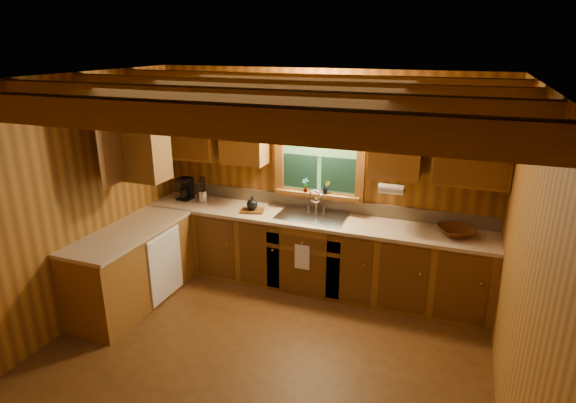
# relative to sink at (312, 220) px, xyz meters

# --- Properties ---
(room) EXTENTS (4.20, 4.20, 4.20)m
(room) POSITION_rel_sink_xyz_m (0.00, -1.60, 0.44)
(room) COLOR #513113
(room) RESTS_ON ground
(ceiling_beams) EXTENTS (4.20, 2.54, 0.18)m
(ceiling_beams) POSITION_rel_sink_xyz_m (0.00, -1.60, 1.63)
(ceiling_beams) COLOR brown
(ceiling_beams) RESTS_ON room
(base_cabinets) EXTENTS (4.20, 2.22, 0.86)m
(base_cabinets) POSITION_rel_sink_xyz_m (-0.49, -0.32, -0.43)
(base_cabinets) COLOR brown
(base_cabinets) RESTS_ON ground
(countertop) EXTENTS (4.20, 2.24, 0.04)m
(countertop) POSITION_rel_sink_xyz_m (-0.48, -0.31, 0.02)
(countertop) COLOR tan
(countertop) RESTS_ON base_cabinets
(backsplash) EXTENTS (4.20, 0.02, 0.16)m
(backsplash) POSITION_rel_sink_xyz_m (0.00, 0.28, 0.12)
(backsplash) COLOR tan
(backsplash) RESTS_ON room
(dishwasher_panel) EXTENTS (0.02, 0.60, 0.80)m
(dishwasher_panel) POSITION_rel_sink_xyz_m (-1.47, -0.92, -0.43)
(dishwasher_panel) COLOR white
(dishwasher_panel) RESTS_ON base_cabinets
(upper_cabinets) EXTENTS (4.19, 1.77, 0.78)m
(upper_cabinets) POSITION_rel_sink_xyz_m (-0.56, -0.18, 0.98)
(upper_cabinets) COLOR brown
(upper_cabinets) RESTS_ON room
(window) EXTENTS (1.12, 0.08, 1.00)m
(window) POSITION_rel_sink_xyz_m (0.00, 0.26, 0.67)
(window) COLOR brown
(window) RESTS_ON room
(window_sill) EXTENTS (1.06, 0.14, 0.04)m
(window_sill) POSITION_rel_sink_xyz_m (0.00, 0.22, 0.26)
(window_sill) COLOR brown
(window_sill) RESTS_ON room
(wall_sconce) EXTENTS (0.45, 0.21, 0.17)m
(wall_sconce) POSITION_rel_sink_xyz_m (0.00, 0.14, 1.31)
(wall_sconce) COLOR black
(wall_sconce) RESTS_ON room
(paper_towel_roll) EXTENTS (0.27, 0.11, 0.11)m
(paper_towel_roll) POSITION_rel_sink_xyz_m (0.92, -0.07, 0.51)
(paper_towel_roll) COLOR white
(paper_towel_roll) RESTS_ON upper_cabinets
(dish_towel) EXTENTS (0.18, 0.01, 0.30)m
(dish_towel) POSITION_rel_sink_xyz_m (0.00, -0.34, -0.34)
(dish_towel) COLOR white
(dish_towel) RESTS_ON base_cabinets
(sink) EXTENTS (0.82, 0.48, 0.43)m
(sink) POSITION_rel_sink_xyz_m (0.00, 0.00, 0.00)
(sink) COLOR silver
(sink) RESTS_ON countertop
(coffee_maker) EXTENTS (0.16, 0.21, 0.29)m
(coffee_maker) POSITION_rel_sink_xyz_m (-1.77, 0.06, 0.19)
(coffee_maker) COLOR black
(coffee_maker) RESTS_ON countertop
(utensil_crock) EXTENTS (0.12, 0.12, 0.35)m
(utensil_crock) POSITION_rel_sink_xyz_m (-1.49, 0.03, 0.13)
(utensil_crock) COLOR silver
(utensil_crock) RESTS_ON countertop
(cutting_board) EXTENTS (0.33, 0.27, 0.03)m
(cutting_board) POSITION_rel_sink_xyz_m (-0.74, -0.08, 0.06)
(cutting_board) COLOR #563312
(cutting_board) RESTS_ON countertop
(teakettle) EXTENTS (0.14, 0.14, 0.17)m
(teakettle) POSITION_rel_sink_xyz_m (-0.74, -0.08, 0.14)
(teakettle) COLOR black
(teakettle) RESTS_ON cutting_board
(wicker_basket) EXTENTS (0.50, 0.50, 0.09)m
(wicker_basket) POSITION_rel_sink_xyz_m (1.63, 0.01, 0.09)
(wicker_basket) COLOR #48230C
(wicker_basket) RESTS_ON countertop
(potted_plant_left) EXTENTS (0.10, 0.08, 0.17)m
(potted_plant_left) POSITION_rel_sink_xyz_m (-0.15, 0.19, 0.37)
(potted_plant_left) COLOR #563312
(potted_plant_left) RESTS_ON window_sill
(potted_plant_right) EXTENTS (0.11, 0.10, 0.17)m
(potted_plant_right) POSITION_rel_sink_xyz_m (0.11, 0.20, 0.37)
(potted_plant_right) COLOR #563312
(potted_plant_right) RESTS_ON window_sill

